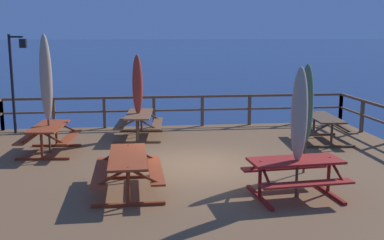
{
  "coord_description": "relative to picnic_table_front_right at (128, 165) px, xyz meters",
  "views": [
    {
      "loc": [
        -1.39,
        -11.2,
        4.08
      ],
      "look_at": [
        0.0,
        0.77,
        1.84
      ],
      "focal_mm": 43.92,
      "sensor_mm": 36.0,
      "label": 1
    }
  ],
  "objects": [
    {
      "name": "picnic_table_back_right",
      "position": [
        0.25,
        5.14,
        -0.0
      ],
      "size": [
        1.57,
        2.09,
        0.78
      ],
      "color": "brown",
      "rests_on": "wooden_deck"
    },
    {
      "name": "railing_waterside_far",
      "position": [
        1.62,
        6.75,
        0.18
      ],
      "size": [
        12.02,
        0.1,
        1.09
      ],
      "color": "brown",
      "rests_on": "wooden_deck"
    },
    {
      "name": "lamp_post_hooked",
      "position": [
        -3.62,
        6.11,
        1.55
      ],
      "size": [
        0.63,
        0.41,
        3.2
      ],
      "color": "black",
      "rests_on": "wooden_deck"
    },
    {
      "name": "patio_umbrella_tall_mid_left",
      "position": [
        -2.2,
        3.45,
        1.48
      ],
      "size": [
        0.32,
        0.32,
        3.22
      ],
      "color": "#4C3828",
      "rests_on": "wooden_deck"
    },
    {
      "name": "patio_umbrella_tall_back_right",
      "position": [
        0.22,
        5.17,
        1.09
      ],
      "size": [
        0.32,
        0.32,
        2.59
      ],
      "color": "#4C3828",
      "rests_on": "wooden_deck"
    },
    {
      "name": "picnic_table_mid_right",
      "position": [
        5.75,
        3.93,
        -0.0
      ],
      "size": [
        1.53,
        2.09,
        0.78
      ],
      "color": "brown",
      "rests_on": "wooden_deck"
    },
    {
      "name": "picnic_table_front_right",
      "position": [
        0.0,
        0.0,
        0.0
      ],
      "size": [
        1.43,
        2.13,
        0.78
      ],
      "color": "#993819",
      "rests_on": "wooden_deck"
    },
    {
      "name": "ground_plane",
      "position": [
        1.62,
        1.78,
        -1.4
      ],
      "size": [
        600.0,
        600.0,
        0.0
      ],
      "primitive_type": "plane",
      "color": "navy"
    },
    {
      "name": "picnic_table_front_left",
      "position": [
        3.32,
        -0.7,
        -0.01
      ],
      "size": [
        1.96,
        1.56,
        0.78
      ],
      "color": "maroon",
      "rests_on": "wooden_deck"
    },
    {
      "name": "patio_umbrella_tall_mid_right",
      "position": [
        4.07,
        0.84,
        1.06
      ],
      "size": [
        0.32,
        0.32,
        2.56
      ],
      "color": "#4C3828",
      "rests_on": "wooden_deck"
    },
    {
      "name": "picnic_table_back_left",
      "position": [
        -2.2,
        3.44,
        -0.01
      ],
      "size": [
        1.55,
        1.95,
        0.78
      ],
      "color": "#993819",
      "rests_on": "wooden_deck"
    },
    {
      "name": "wooden_deck",
      "position": [
        1.62,
        1.78,
        -0.98
      ],
      "size": [
        12.22,
        10.25,
        0.84
      ],
      "primitive_type": "cube",
      "color": "brown",
      "rests_on": "ground"
    },
    {
      "name": "patio_umbrella_short_back",
      "position": [
        3.34,
        -0.75,
        1.1
      ],
      "size": [
        0.32,
        0.32,
        2.61
      ],
      "color": "#4C3828",
      "rests_on": "wooden_deck"
    }
  ]
}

